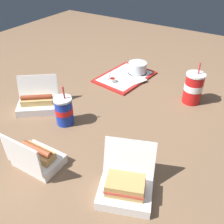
{
  "coord_description": "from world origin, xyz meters",
  "views": [
    {
      "loc": [
        -0.86,
        -0.57,
        0.75
      ],
      "look_at": [
        -0.02,
        -0.04,
        0.05
      ],
      "focal_mm": 40.0,
      "sensor_mm": 36.0,
      "label": 1
    }
  ],
  "objects": [
    {
      "name": "plastic_fork",
      "position": [
        0.34,
        0.21,
        0.02
      ],
      "size": [
        0.11,
        0.05,
        0.0
      ],
      "primitive_type": "cube",
      "rotation": [
        0.0,
        0.0,
        0.4
      ],
      "color": "white",
      "rests_on": "food_tray"
    },
    {
      "name": "napkin_stack",
      "position": [
        0.4,
        0.04,
        0.02
      ],
      "size": [
        0.13,
        0.13,
        0.0
      ],
      "primitive_type": "cube",
      "rotation": [
        0.0,
        0.0,
        -0.39
      ],
      "color": "white",
      "rests_on": "food_tray"
    },
    {
      "name": "clamshell_hotdog_back",
      "position": [
        -0.15,
        0.34,
        0.04
      ],
      "size": [
        0.25,
        0.26,
        0.16
      ],
      "color": "white",
      "rests_on": "ground_plane"
    },
    {
      "name": "ketchup_cup",
      "position": [
        0.3,
        0.15,
        0.03
      ],
      "size": [
        0.04,
        0.04,
        0.02
      ],
      "color": "white",
      "rests_on": "food_tray"
    },
    {
      "name": "ground_plane",
      "position": [
        0.0,
        0.0,
        0.0
      ],
      "size": [
        3.2,
        3.2,
        0.0
      ],
      "primitive_type": "plane",
      "color": "brown"
    },
    {
      "name": "clamshell_hotdog_right",
      "position": [
        -0.43,
        0.05,
        0.04
      ],
      "size": [
        0.14,
        0.19,
        0.17
      ],
      "color": "white",
      "rests_on": "ground_plane"
    },
    {
      "name": "soda_cup_center",
      "position": [
        0.35,
        -0.32,
        0.09
      ],
      "size": [
        0.1,
        0.1,
        0.23
      ],
      "color": "red",
      "rests_on": "ground_plane"
    },
    {
      "name": "cake_container",
      "position": [
        0.49,
        0.08,
        0.05
      ],
      "size": [
        0.12,
        0.12,
        0.07
      ],
      "color": "black",
      "rests_on": "food_tray"
    },
    {
      "name": "clamshell_sandwich_corner",
      "position": [
        -0.37,
        -0.32,
        0.04
      ],
      "size": [
        0.24,
        0.24,
        0.17
      ],
      "color": "white",
      "rests_on": "ground_plane"
    },
    {
      "name": "soda_cup_back",
      "position": [
        -0.16,
        0.14,
        0.07
      ],
      "size": [
        0.09,
        0.09,
        0.2
      ],
      "color": "#1938B7",
      "rests_on": "ground_plane"
    },
    {
      "name": "food_tray",
      "position": [
        0.41,
        0.13,
        0.01
      ],
      "size": [
        0.4,
        0.3,
        0.01
      ],
      "color": "red",
      "rests_on": "ground_plane"
    }
  ]
}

